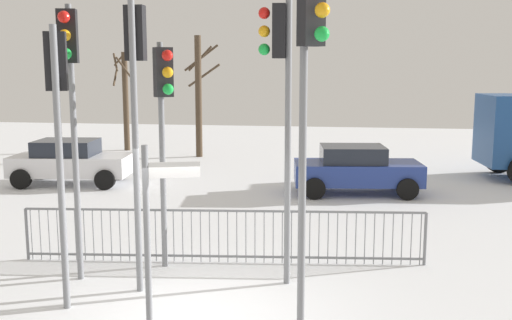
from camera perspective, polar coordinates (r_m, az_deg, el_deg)
traffic_light_mid_right at (r=11.13m, az=-8.86°, el=5.26°), size 0.44×0.49×4.30m
traffic_light_foreground_right at (r=10.21m, az=2.35°, el=7.80°), size 0.57×0.33×4.99m
traffic_light_mid_left at (r=9.74m, az=-18.49°, el=5.17°), size 0.37×0.55×4.48m
traffic_light_rear_left at (r=10.76m, az=-17.43°, el=7.17°), size 0.37×0.56×4.91m
traffic_light_foreground_left at (r=10.16m, az=-11.44°, el=7.46°), size 0.32×0.57×4.94m
traffic_light_rear_right at (r=8.09m, az=5.13°, el=8.11°), size 0.45×0.48×5.12m
direction_sign_post at (r=8.37m, az=-9.97°, el=-6.91°), size 0.76×0.27×2.80m
pedestrian_guard_railing at (r=11.83m, az=-3.16°, el=-7.22°), size 7.93×0.87×1.07m
car_blue_trailing at (r=18.33m, az=9.58°, el=-0.84°), size 3.97×2.30×1.47m
car_white_near at (r=20.45m, az=-17.40°, el=-0.11°), size 3.95×2.25×1.47m
bare_tree_left at (r=28.02m, az=-12.47°, el=5.85°), size 1.03×1.15×4.71m
bare_tree_centre at (r=25.54m, az=-5.51°, el=6.39°), size 1.62×0.99×5.14m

